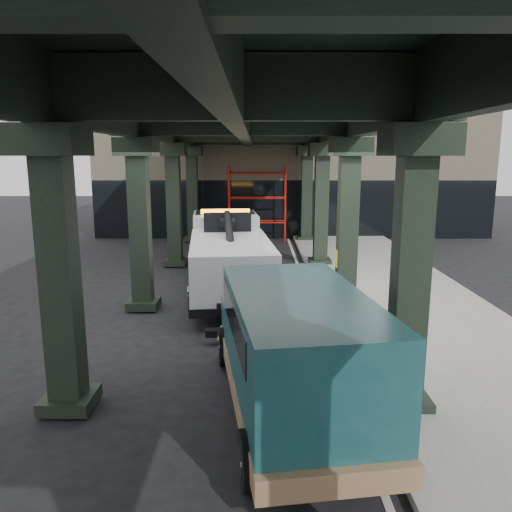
{
  "coord_description": "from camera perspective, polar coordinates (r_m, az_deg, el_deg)",
  "views": [
    {
      "loc": [
        -0.03,
        -12.3,
        4.5
      ],
      "look_at": [
        -0.05,
        1.62,
        1.7
      ],
      "focal_mm": 35.0,
      "sensor_mm": 36.0,
      "label": 1
    }
  ],
  "objects": [
    {
      "name": "ground",
      "position": [
        13.09,
        0.2,
        -8.73
      ],
      "size": [
        90.0,
        90.0,
        0.0
      ],
      "primitive_type": "plane",
      "color": "black",
      "rests_on": "ground"
    },
    {
      "name": "sidewalk",
      "position": [
        15.63,
        16.99,
        -5.58
      ],
      "size": [
        5.0,
        40.0,
        0.15
      ],
      "primitive_type": "cube",
      "color": "gray",
      "rests_on": "ground"
    },
    {
      "name": "lane_stripe",
      "position": [
        15.08,
        6.69,
        -6.04
      ],
      "size": [
        0.12,
        38.0,
        0.01
      ],
      "primitive_type": "cube",
      "color": "silver",
      "rests_on": "ground"
    },
    {
      "name": "viaduct",
      "position": [
        14.33,
        -1.46,
        15.21
      ],
      "size": [
        7.4,
        32.0,
        6.4
      ],
      "color": "black",
      "rests_on": "ground"
    },
    {
      "name": "building",
      "position": [
        32.36,
        3.73,
        10.47
      ],
      "size": [
        22.0,
        10.0,
        8.0
      ],
      "primitive_type": "cube",
      "color": "#C6B793",
      "rests_on": "ground"
    },
    {
      "name": "scaffolding",
      "position": [
        27.05,
        0.13,
        6.3
      ],
      "size": [
        3.08,
        0.88,
        4.0
      ],
      "color": "red",
      "rests_on": "ground"
    },
    {
      "name": "tow_truck",
      "position": [
        16.68,
        -3.22,
        0.4
      ],
      "size": [
        3.14,
        8.5,
        2.73
      ],
      "rotation": [
        0.0,
        0.0,
        0.1
      ],
      "color": "black",
      "rests_on": "ground"
    },
    {
      "name": "towed_van",
      "position": [
        8.73,
        4.36,
        -10.54
      ],
      "size": [
        2.98,
        5.96,
        2.32
      ],
      "rotation": [
        0.0,
        0.0,
        0.14
      ],
      "color": "#134045",
      "rests_on": "ground"
    }
  ]
}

